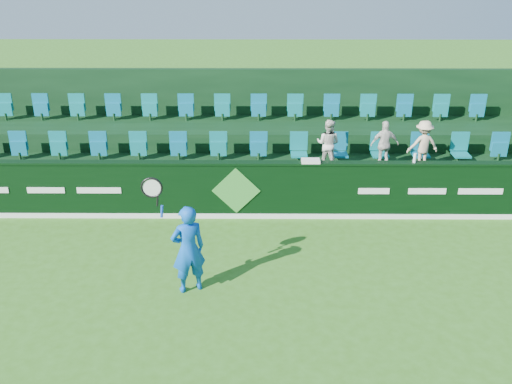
{
  "coord_description": "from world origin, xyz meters",
  "views": [
    {
      "loc": [
        0.52,
        -7.86,
        5.85
      ],
      "look_at": [
        0.45,
        2.8,
        1.15
      ],
      "focal_mm": 40.0,
      "sensor_mm": 36.0,
      "label": 1
    }
  ],
  "objects_px": {
    "tennis_player": "(188,248)",
    "towel": "(311,161)",
    "spectator_right": "(423,144)",
    "spectator_middle": "(384,144)",
    "drinks_bottle": "(415,158)",
    "spectator_left": "(328,144)"
  },
  "relations": [
    {
      "from": "towel",
      "to": "tennis_player",
      "type": "bearing_deg",
      "value": -128.45
    },
    {
      "from": "tennis_player",
      "to": "spectator_middle",
      "type": "bearing_deg",
      "value": 44.18
    },
    {
      "from": "spectator_left",
      "to": "towel",
      "type": "bearing_deg",
      "value": 89.36
    },
    {
      "from": "spectator_middle",
      "to": "drinks_bottle",
      "type": "distance_m",
      "value": 1.2
    },
    {
      "from": "drinks_bottle",
      "to": "spectator_left",
      "type": "bearing_deg",
      "value": 148.0
    },
    {
      "from": "tennis_player",
      "to": "towel",
      "type": "relative_size",
      "value": 5.59
    },
    {
      "from": "tennis_player",
      "to": "spectator_left",
      "type": "relative_size",
      "value": 1.9
    },
    {
      "from": "spectator_middle",
      "to": "spectator_right",
      "type": "distance_m",
      "value": 0.92
    },
    {
      "from": "spectator_middle",
      "to": "spectator_right",
      "type": "bearing_deg",
      "value": 175.37
    },
    {
      "from": "spectator_left",
      "to": "towel",
      "type": "xyz_separation_m",
      "value": [
        -0.51,
        -1.12,
        -0.02
      ]
    },
    {
      "from": "tennis_player",
      "to": "spectator_right",
      "type": "xyz_separation_m",
      "value": [
        5.19,
        4.15,
        0.53
      ]
    },
    {
      "from": "spectator_right",
      "to": "towel",
      "type": "distance_m",
      "value": 3.0
    },
    {
      "from": "tennis_player",
      "to": "towel",
      "type": "bearing_deg",
      "value": 51.55
    },
    {
      "from": "spectator_left",
      "to": "spectator_middle",
      "type": "xyz_separation_m",
      "value": [
        1.35,
        0.0,
        -0.02
      ]
    },
    {
      "from": "drinks_bottle",
      "to": "spectator_middle",
      "type": "bearing_deg",
      "value": 111.34
    },
    {
      "from": "spectator_right",
      "to": "drinks_bottle",
      "type": "distance_m",
      "value": 1.22
    },
    {
      "from": "spectator_right",
      "to": "drinks_bottle",
      "type": "xyz_separation_m",
      "value": [
        -0.49,
        -1.12,
        0.07
      ]
    },
    {
      "from": "spectator_right",
      "to": "spectator_middle",
      "type": "bearing_deg",
      "value": -7.42
    },
    {
      "from": "tennis_player",
      "to": "spectator_right",
      "type": "distance_m",
      "value": 6.67
    },
    {
      "from": "tennis_player",
      "to": "spectator_left",
      "type": "height_order",
      "value": "tennis_player"
    },
    {
      "from": "spectator_left",
      "to": "spectator_middle",
      "type": "bearing_deg",
      "value": -156.15
    },
    {
      "from": "tennis_player",
      "to": "spectator_right",
      "type": "height_order",
      "value": "tennis_player"
    }
  ]
}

